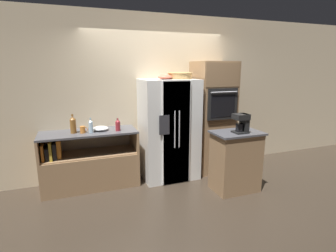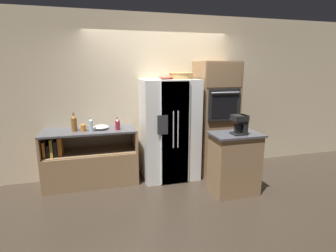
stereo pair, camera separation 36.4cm
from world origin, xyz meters
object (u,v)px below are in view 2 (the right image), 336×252
at_px(wicker_basket, 181,75).
at_px(bottle_tall, 74,123).
at_px(wall_oven, 215,118).
at_px(fruit_bowl, 165,77).
at_px(bottle_short, 118,124).
at_px(refrigerator, 170,130).
at_px(coffee_maker, 241,124).
at_px(bottle_wide, 91,125).
at_px(mixing_bowl, 101,127).
at_px(mug, 83,128).

bearing_deg(wicker_basket, bottle_tall, 179.19).
xyz_separation_m(wall_oven, fruit_bowl, (-0.94, -0.04, 0.74)).
bearing_deg(bottle_short, wall_oven, 2.46).
distance_m(refrigerator, coffee_maker, 1.25).
height_order(refrigerator, bottle_tall, refrigerator).
distance_m(fruit_bowl, bottle_wide, 1.42).
bearing_deg(refrigerator, mixing_bowl, 176.09).
distance_m(refrigerator, wall_oven, 0.88).
bearing_deg(mixing_bowl, bottle_tall, -176.33).
distance_m(wicker_basket, mixing_bowl, 1.57).
distance_m(mixing_bowl, coffee_maker, 2.20).
bearing_deg(refrigerator, bottle_tall, 178.10).
relative_size(refrigerator, coffee_maker, 5.97).
height_order(fruit_bowl, bottle_tall, fruit_bowl).
distance_m(mug, mixing_bowl, 0.28).
xyz_separation_m(refrigerator, bottle_wide, (-1.29, -0.03, 0.17)).
relative_size(wall_oven, bottle_wide, 8.48).
bearing_deg(bottle_tall, bottle_wide, -17.01).
relative_size(fruit_bowl, mixing_bowl, 0.98).
bearing_deg(wall_oven, bottle_wide, -178.19).
relative_size(mixing_bowl, coffee_maker, 0.86).
height_order(wall_oven, mixing_bowl, wall_oven).
distance_m(bottle_tall, bottle_wide, 0.27).
distance_m(refrigerator, mug, 1.41).
xyz_separation_m(fruit_bowl, bottle_tall, (-1.47, 0.05, -0.70)).
bearing_deg(bottle_tall, wicker_basket, -0.81).
height_order(bottle_tall, coffee_maker, coffee_maker).
height_order(fruit_bowl, bottle_short, fruit_bowl).
height_order(refrigerator, coffee_maker, refrigerator).
xyz_separation_m(bottle_tall, bottle_wide, (0.26, -0.08, -0.03)).
bearing_deg(wicker_basket, bottle_wide, -177.96).
xyz_separation_m(refrigerator, fruit_bowl, (-0.07, 0.00, 0.89)).
bearing_deg(fruit_bowl, wicker_basket, 4.96).
relative_size(bottle_wide, mug, 2.03).
distance_m(wall_oven, bottle_wide, 2.16).
bearing_deg(wicker_basket, coffee_maker, -57.20).
xyz_separation_m(wicker_basket, bottle_short, (-1.09, -0.06, -0.76)).
relative_size(wicker_basket, mug, 3.55).
height_order(refrigerator, mixing_bowl, refrigerator).
bearing_deg(bottle_short, coffee_maker, -27.54).
bearing_deg(refrigerator, mug, 179.84).
xyz_separation_m(bottle_wide, mixing_bowl, (0.15, 0.10, -0.07)).
relative_size(wall_oven, mug, 17.21).
height_order(bottle_short, mug, bottle_short).
bearing_deg(bottle_tall, coffee_maker, -22.32).
xyz_separation_m(bottle_wide, mug, (-0.12, 0.03, -0.05)).
bearing_deg(wall_oven, fruit_bowl, -177.63).
bearing_deg(coffee_maker, bottle_short, 152.46).
bearing_deg(fruit_bowl, bottle_tall, 178.10).
relative_size(wicker_basket, coffee_maker, 1.44).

